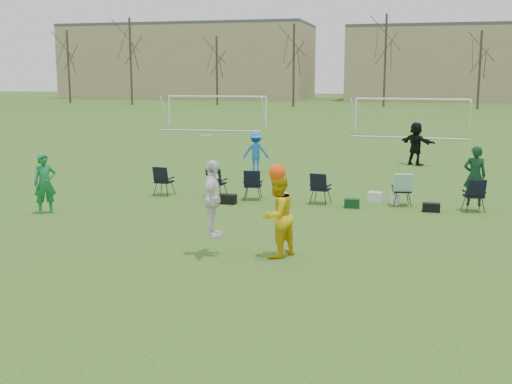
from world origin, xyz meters
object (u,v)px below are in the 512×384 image
(fielder_blue, at_px, (256,152))
(fielder_black, at_px, (416,144))
(fielder_green_near, at_px, (45,183))
(goal_mid, at_px, (412,106))
(goal_left, at_px, (217,103))
(center_contest, at_px, (253,208))

(fielder_blue, height_order, fielder_black, fielder_black)
(fielder_green_near, height_order, goal_mid, goal_mid)
(fielder_black, height_order, goal_mid, goal_mid)
(fielder_blue, height_order, goal_left, goal_left)
(goal_left, bearing_deg, fielder_blue, -73.01)
(fielder_blue, xyz_separation_m, goal_mid, (5.94, 17.97, 1.10))
(fielder_blue, relative_size, fielder_black, 0.86)
(fielder_black, relative_size, center_contest, 0.71)
(fielder_black, relative_size, goal_left, 0.26)
(fielder_green_near, distance_m, goal_mid, 29.02)
(fielder_green_near, height_order, fielder_blue, fielder_green_near)
(goal_left, bearing_deg, fielder_black, -53.39)
(fielder_black, bearing_deg, fielder_green_near, 89.05)
(fielder_blue, distance_m, center_contest, 12.55)
(fielder_green_near, bearing_deg, goal_mid, 30.11)
(fielder_black, height_order, center_contest, center_contest)
(fielder_green_near, bearing_deg, fielder_blue, 27.31)
(fielder_blue, bearing_deg, fielder_black, -162.69)
(goal_left, bearing_deg, goal_mid, -13.13)
(fielder_green_near, distance_m, fielder_blue, 10.09)
(fielder_black, height_order, goal_left, goal_left)
(center_contest, height_order, goal_left, center_contest)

